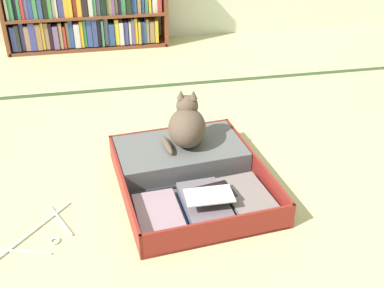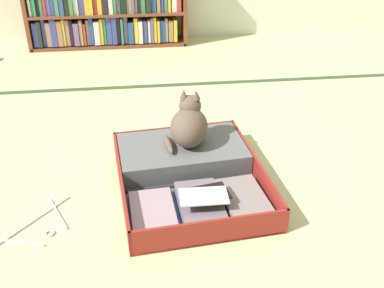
{
  "view_description": "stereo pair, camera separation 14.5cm",
  "coord_description": "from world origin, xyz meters",
  "px_view_note": "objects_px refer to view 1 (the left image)",
  "views": [
    {
      "loc": [
        -0.45,
        -1.52,
        1.26
      ],
      "look_at": [
        -0.09,
        0.26,
        0.19
      ],
      "focal_mm": 43.87,
      "sensor_mm": 36.0,
      "label": 1
    },
    {
      "loc": [
        -0.3,
        -1.55,
        1.26
      ],
      "look_at": [
        -0.09,
        0.26,
        0.19
      ],
      "focal_mm": 43.87,
      "sensor_mm": 36.0,
      "label": 2
    }
  ],
  "objects_px": {
    "bookshelf": "(84,0)",
    "clothes_hanger": "(41,234)",
    "open_suitcase": "(188,171)",
    "black_cat": "(187,125)"
  },
  "relations": [
    {
      "from": "open_suitcase",
      "to": "clothes_hanger",
      "type": "xyz_separation_m",
      "value": [
        -0.65,
        -0.27,
        -0.04
      ]
    },
    {
      "from": "bookshelf",
      "to": "clothes_hanger",
      "type": "distance_m",
      "value": 2.31
    },
    {
      "from": "clothes_hanger",
      "to": "bookshelf",
      "type": "bearing_deg",
      "value": 84.55
    },
    {
      "from": "bookshelf",
      "to": "black_cat",
      "type": "distance_m",
      "value": 1.93
    },
    {
      "from": "bookshelf",
      "to": "open_suitcase",
      "type": "xyz_separation_m",
      "value": [
        0.43,
        -2.0,
        -0.33
      ]
    },
    {
      "from": "black_cat",
      "to": "clothes_hanger",
      "type": "distance_m",
      "value": 0.81
    },
    {
      "from": "bookshelf",
      "to": "open_suitcase",
      "type": "distance_m",
      "value": 2.07
    },
    {
      "from": "open_suitcase",
      "to": "black_cat",
      "type": "distance_m",
      "value": 0.22
    },
    {
      "from": "bookshelf",
      "to": "open_suitcase",
      "type": "bearing_deg",
      "value": -77.84
    },
    {
      "from": "open_suitcase",
      "to": "bookshelf",
      "type": "bearing_deg",
      "value": 102.16
    }
  ]
}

